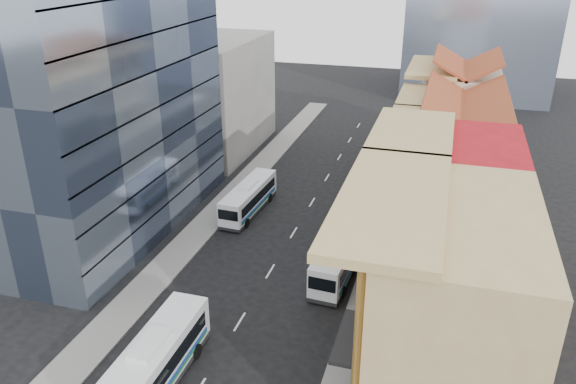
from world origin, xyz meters
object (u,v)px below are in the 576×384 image
(bus_left_near, at_px, (152,366))
(bus_left_far, at_px, (249,197))
(shophouse_tan, at_px, (452,309))
(office_tower, at_px, (93,66))
(bus_right, at_px, (340,255))

(bus_left_near, relative_size, bus_left_far, 1.13)
(shophouse_tan, bearing_deg, office_tower, 155.70)
(bus_left_near, bearing_deg, shophouse_tan, 15.42)
(bus_right, bearing_deg, shophouse_tan, -49.68)
(shophouse_tan, distance_m, office_tower, 35.19)
(bus_left_far, bearing_deg, office_tower, -149.37)
(bus_left_far, bearing_deg, bus_right, -35.08)
(shophouse_tan, relative_size, bus_right, 1.36)
(shophouse_tan, xyz_separation_m, office_tower, (-31.00, 14.00, 9.00))
(office_tower, xyz_separation_m, bus_left_far, (11.50, 6.05, -13.43))
(bus_left_far, bearing_deg, shophouse_tan, -42.92)
(bus_right, bearing_deg, bus_left_far, 145.81)
(shophouse_tan, height_order, bus_right, shophouse_tan)
(shophouse_tan, height_order, office_tower, office_tower)
(office_tower, height_order, bus_right, office_tower)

